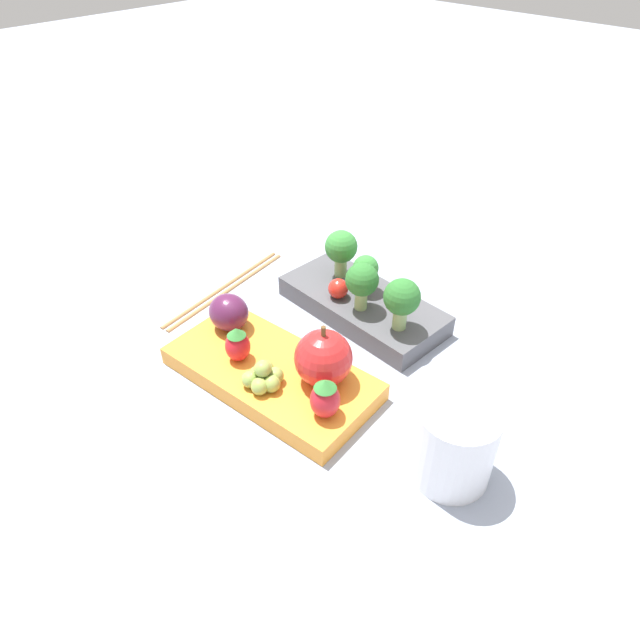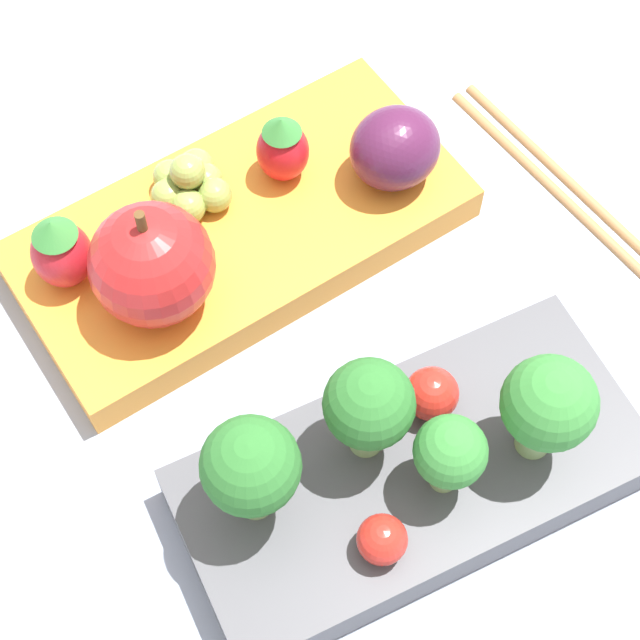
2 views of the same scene
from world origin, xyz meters
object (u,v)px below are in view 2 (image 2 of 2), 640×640
at_px(cherry_tomato_1, 432,394).
at_px(plum, 395,148).
at_px(apple, 152,265).
at_px(strawberry_0, 61,251).
at_px(broccoli_floret_1, 251,468).
at_px(strawberry_1, 283,148).
at_px(broccoli_floret_0, 548,406).
at_px(broccoli_floret_3, 364,409).
at_px(bento_box_fruit, 241,230).
at_px(bento_box_savoury, 411,477).
at_px(broccoli_floret_2, 450,453).
at_px(grape_cluster, 190,185).
at_px(chopsticks_pair, 593,212).
at_px(cherry_tomato_0, 382,540).

relative_size(cherry_tomato_1, plum, 0.53).
relative_size(apple, strawberry_0, 1.55).
bearing_deg(apple, broccoli_floret_1, 86.27).
distance_m(broccoli_floret_1, strawberry_1, 0.18).
bearing_deg(broccoli_floret_0, broccoli_floret_1, -16.13).
xyz_separation_m(broccoli_floret_3, cherry_tomato_1, (-0.04, -0.00, -0.03)).
height_order(bento_box_fruit, plum, plum).
distance_m(bento_box_fruit, strawberry_0, 0.09).
relative_size(apple, plum, 1.49).
xyz_separation_m(bento_box_savoury, broccoli_floret_1, (0.07, -0.02, 0.05)).
xyz_separation_m(cherry_tomato_1, strawberry_0, (0.11, -0.15, 0.00)).
bearing_deg(cherry_tomato_1, bento_box_savoury, 44.64).
bearing_deg(broccoli_floret_2, bento_box_fruit, -85.39).
bearing_deg(cherry_tomato_1, broccoli_floret_0, 128.44).
bearing_deg(strawberry_1, broccoli_floret_3, 74.51).
xyz_separation_m(bento_box_fruit, grape_cluster, (0.02, -0.02, 0.02)).
bearing_deg(chopsticks_pair, strawberry_0, -18.12).
relative_size(broccoli_floret_0, broccoli_floret_1, 0.99).
bearing_deg(cherry_tomato_1, broccoli_floret_2, 67.59).
bearing_deg(broccoli_floret_1, strawberry_1, -121.63).
xyz_separation_m(broccoli_floret_1, broccoli_floret_3, (-0.05, -0.00, -0.00)).
bearing_deg(strawberry_1, broccoli_floret_1, 58.37).
bearing_deg(broccoli_floret_3, broccoli_floret_1, 1.59).
bearing_deg(bento_box_savoury, broccoli_floret_1, -14.82).
distance_m(bento_box_fruit, plum, 0.09).
relative_size(cherry_tomato_1, strawberry_1, 0.59).
relative_size(broccoli_floret_2, cherry_tomato_0, 2.21).
relative_size(cherry_tomato_0, strawberry_1, 0.52).
distance_m(broccoli_floret_0, broccoli_floret_2, 0.04).
distance_m(bento_box_fruit, strawberry_1, 0.05).
bearing_deg(bento_box_savoury, strawberry_0, -60.80).
height_order(apple, grape_cluster, apple).
bearing_deg(broccoli_floret_3, strawberry_1, -105.49).
height_order(cherry_tomato_1, grape_cluster, same).
distance_m(bento_box_savoury, plum, 0.16).
xyz_separation_m(broccoli_floret_0, broccoli_floret_3, (0.07, -0.04, -0.00)).
relative_size(strawberry_0, chopsticks_pair, 0.21).
relative_size(bento_box_savoury, cherry_tomato_1, 8.61).
height_order(strawberry_1, chopsticks_pair, strawberry_1).
xyz_separation_m(broccoli_floret_2, grape_cluster, (0.03, -0.19, -0.02)).
distance_m(broccoli_floret_0, chopsticks_pair, 0.16).
distance_m(bento_box_fruit, chopsticks_pair, 0.18).
bearing_deg(plum, broccoli_floret_1, 41.29).
distance_m(strawberry_0, grape_cluster, 0.07).
xyz_separation_m(bento_box_savoury, broccoli_floret_0, (-0.05, 0.02, 0.05)).
distance_m(strawberry_1, plum, 0.06).
distance_m(strawberry_0, strawberry_1, 0.12).
bearing_deg(plum, bento_box_fruit, -9.13).
bearing_deg(bento_box_fruit, strawberry_0, -6.45).
relative_size(apple, grape_cluster, 1.65).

